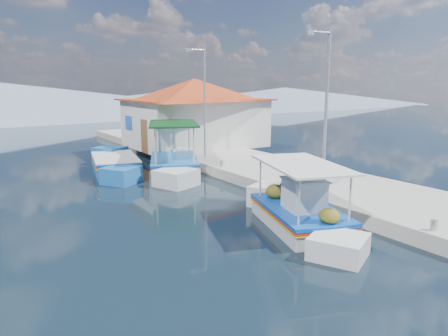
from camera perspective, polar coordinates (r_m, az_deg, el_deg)
ground at (r=12.46m, az=5.05°, el=-9.95°), size 160.00×160.00×0.00m
quay at (r=20.45m, az=7.72°, el=-0.78°), size 5.00×44.00×0.50m
bollards at (r=18.50m, az=4.33°, el=-0.73°), size 0.20×17.20×0.30m
main_caique at (r=13.71m, az=10.06°, el=-6.11°), size 3.51×6.65×2.31m
caique_green_canopy at (r=21.65m, az=-7.04°, el=0.41°), size 4.35×7.08×2.91m
caique_blue_hull at (r=22.46m, az=-14.79°, el=0.29°), size 3.16×7.04×1.28m
harbor_building at (r=27.63m, az=-4.02°, el=7.74°), size 10.49×10.49×4.40m
lamp_post_near at (r=16.15m, az=13.63°, el=8.69°), size 1.21×0.14×6.00m
lamp_post_far at (r=23.27m, az=-2.87°, el=9.72°), size 1.21×0.14×6.00m
mountain_ridge at (r=66.58m, az=-21.39°, el=8.49°), size 171.40×96.00×5.50m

